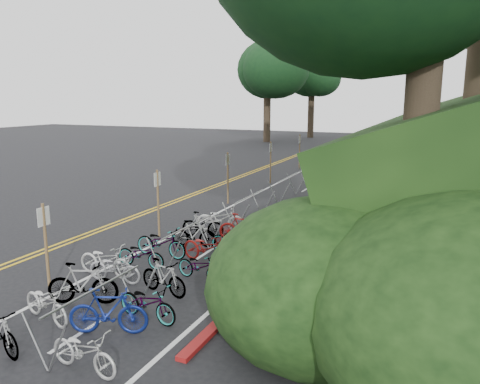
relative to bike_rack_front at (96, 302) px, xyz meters
The scene contains 9 objects.
ground 4.13m from the bike_rack_front, 152.26° to the left, with size 120.00×120.00×0.00m, color black.
road_markings 12.36m from the bike_rack_front, 103.81° to the left, with size 7.47×80.00×0.01m.
red_curb 14.06m from the bike_rack_front, 81.30° to the left, with size 0.25×28.00×0.10m, color maroon.
bike_rack_front is the anchor object (origin of this frame).
bike_racks_rest 14.89m from the bike_rack_front, 92.22° to the left, with size 1.14×23.00×1.17m.
signpost_near 3.33m from the bike_rack_front, 152.68° to the left, with size 0.08×0.40×2.38m.
signposts_rest 16.17m from the bike_rack_front, 100.62° to the left, with size 0.08×18.40×2.50m.
bike_front 3.69m from the bike_rack_front, 126.85° to the left, with size 1.80×0.63×0.95m, color beige.
bike_valet 3.72m from the bike_rack_front, 100.16° to the left, with size 3.06×11.52×1.08m.
Camera 1 is at (10.09, -9.10, 5.07)m, focal length 35.00 mm.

